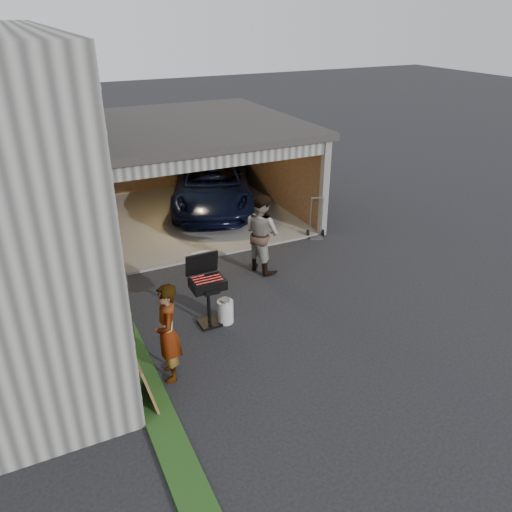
{
  "coord_description": "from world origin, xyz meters",
  "views": [
    {
      "loc": [
        -3.45,
        -7.37,
        5.79
      ],
      "look_at": [
        0.61,
        1.03,
        1.15
      ],
      "focal_mm": 35.0,
      "sensor_mm": 36.0,
      "label": 1
    }
  ],
  "objects_px": {
    "bbq_grill": "(207,285)",
    "propane_tank": "(225,312)",
    "woman": "(168,333)",
    "plywood_panel": "(144,379)",
    "hand_truck": "(316,230)",
    "minivan": "(212,186)",
    "man": "(262,233)"
  },
  "relations": [
    {
      "from": "bbq_grill",
      "to": "hand_truck",
      "type": "relative_size",
      "value": 1.27
    },
    {
      "from": "propane_tank",
      "to": "hand_truck",
      "type": "height_order",
      "value": "hand_truck"
    },
    {
      "from": "woman",
      "to": "propane_tank",
      "type": "distance_m",
      "value": 2.0
    },
    {
      "from": "minivan",
      "to": "man",
      "type": "height_order",
      "value": "man"
    },
    {
      "from": "bbq_grill",
      "to": "propane_tank",
      "type": "xyz_separation_m",
      "value": [
        0.33,
        -0.11,
        -0.64
      ]
    },
    {
      "from": "bbq_grill",
      "to": "plywood_panel",
      "type": "bearing_deg",
      "value": -135.58
    },
    {
      "from": "man",
      "to": "propane_tank",
      "type": "height_order",
      "value": "man"
    },
    {
      "from": "minivan",
      "to": "hand_truck",
      "type": "distance_m",
      "value": 3.88
    },
    {
      "from": "woman",
      "to": "minivan",
      "type": "bearing_deg",
      "value": 164.18
    },
    {
      "from": "woman",
      "to": "propane_tank",
      "type": "height_order",
      "value": "woman"
    },
    {
      "from": "hand_truck",
      "to": "woman",
      "type": "bearing_deg",
      "value": -122.61
    },
    {
      "from": "woman",
      "to": "propane_tank",
      "type": "relative_size",
      "value": 3.67
    },
    {
      "from": "man",
      "to": "bbq_grill",
      "type": "xyz_separation_m",
      "value": [
        -2.02,
        -1.65,
        -0.09
      ]
    },
    {
      "from": "minivan",
      "to": "plywood_panel",
      "type": "height_order",
      "value": "minivan"
    },
    {
      "from": "propane_tank",
      "to": "bbq_grill",
      "type": "bearing_deg",
      "value": 161.41
    },
    {
      "from": "minivan",
      "to": "hand_truck",
      "type": "xyz_separation_m",
      "value": [
        1.75,
        -3.43,
        -0.49
      ]
    },
    {
      "from": "man",
      "to": "minivan",
      "type": "bearing_deg",
      "value": -23.65
    },
    {
      "from": "man",
      "to": "propane_tank",
      "type": "xyz_separation_m",
      "value": [
        -1.7,
        -1.76,
        -0.73
      ]
    },
    {
      "from": "bbq_grill",
      "to": "plywood_panel",
      "type": "xyz_separation_m",
      "value": [
        -1.74,
        -1.71,
        -0.41
      ]
    },
    {
      "from": "hand_truck",
      "to": "minivan",
      "type": "bearing_deg",
      "value": 138.33
    },
    {
      "from": "minivan",
      "to": "woman",
      "type": "height_order",
      "value": "woman"
    },
    {
      "from": "bbq_grill",
      "to": "woman",
      "type": "bearing_deg",
      "value": -133.39
    },
    {
      "from": "minivan",
      "to": "bbq_grill",
      "type": "xyz_separation_m",
      "value": [
        -2.5,
        -6.15,
        0.17
      ]
    },
    {
      "from": "man",
      "to": "bbq_grill",
      "type": "distance_m",
      "value": 2.61
    },
    {
      "from": "propane_tank",
      "to": "woman",
      "type": "bearing_deg",
      "value": -142.87
    },
    {
      "from": "man",
      "to": "propane_tank",
      "type": "bearing_deg",
      "value": 118.45
    },
    {
      "from": "propane_tank",
      "to": "hand_truck",
      "type": "bearing_deg",
      "value": 35.79
    },
    {
      "from": "man",
      "to": "plywood_panel",
      "type": "xyz_separation_m",
      "value": [
        -3.76,
        -3.36,
        -0.51
      ]
    },
    {
      "from": "bbq_grill",
      "to": "hand_truck",
      "type": "xyz_separation_m",
      "value": [
        4.25,
        2.72,
        -0.66
      ]
    },
    {
      "from": "woman",
      "to": "plywood_panel",
      "type": "distance_m",
      "value": 0.84
    },
    {
      "from": "man",
      "to": "plywood_panel",
      "type": "relative_size",
      "value": 2.04
    },
    {
      "from": "propane_tank",
      "to": "plywood_panel",
      "type": "xyz_separation_m",
      "value": [
        -2.07,
        -1.6,
        0.23
      ]
    }
  ]
}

